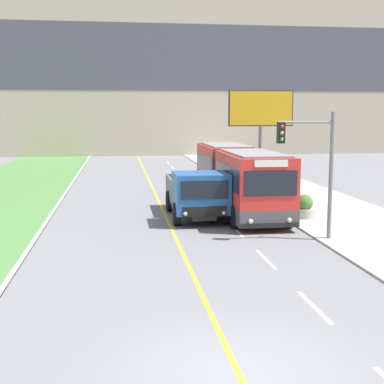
# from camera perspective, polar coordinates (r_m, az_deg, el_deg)

# --- Properties ---
(ground_plane) EXTENTS (300.00, 300.00, 0.00)m
(ground_plane) POSITION_cam_1_polar(r_m,az_deg,el_deg) (11.01, 4.88, -18.55)
(ground_plane) COLOR slate
(lane_marking_centre) EXTENTS (2.88, 140.00, 0.01)m
(lane_marking_centre) POSITION_cam_1_polar(r_m,az_deg,el_deg) (13.67, 3.89, -13.00)
(lane_marking_centre) COLOR gold
(lane_marking_centre) RESTS_ON ground_plane
(apartment_block_background) EXTENTS (80.00, 8.04, 21.95)m
(apartment_block_background) POSITION_cam_1_polar(r_m,az_deg,el_deg) (68.11, -6.07, 13.35)
(apartment_block_background) COLOR #BCAD93
(apartment_block_background) RESTS_ON ground_plane
(city_bus) EXTENTS (2.70, 12.40, 3.22)m
(city_bus) POSITION_cam_1_polar(r_m,az_deg,el_deg) (28.14, 4.92, 1.50)
(city_bus) COLOR red
(city_bus) RESTS_ON ground_plane
(dump_truck) EXTENTS (2.53, 6.28, 2.34)m
(dump_truck) POSITION_cam_1_polar(r_m,az_deg,el_deg) (25.09, 0.63, -0.34)
(dump_truck) COLOR black
(dump_truck) RESTS_ON ground_plane
(traffic_light_mast) EXTENTS (2.28, 0.32, 5.05)m
(traffic_light_mast) POSITION_cam_1_polar(r_m,az_deg,el_deg) (21.25, 12.89, 3.47)
(traffic_light_mast) COLOR slate
(traffic_light_mast) RESTS_ON ground_plane
(billboard_large) EXTENTS (4.65, 0.24, 6.61)m
(billboard_large) POSITION_cam_1_polar(r_m,az_deg,el_deg) (38.39, 7.35, 8.43)
(billboard_large) COLOR #59595B
(billboard_large) RESTS_ON ground_plane
(planter_round_near) EXTENTS (1.00, 1.00, 1.12)m
(planter_round_near) POSITION_cam_1_polar(r_m,az_deg,el_deg) (25.93, 11.89, -1.63)
(planter_round_near) COLOR #B7B2A8
(planter_round_near) RESTS_ON sidewalk_right
(planter_round_second) EXTENTS (0.96, 0.96, 1.07)m
(planter_round_second) POSITION_cam_1_polar(r_m,az_deg,el_deg) (29.36, 9.47, -0.44)
(planter_round_second) COLOR #B7B2A8
(planter_round_second) RESTS_ON sidewalk_right
(planter_round_third) EXTENTS (0.99, 0.99, 1.06)m
(planter_round_third) POSITION_cam_1_polar(r_m,az_deg,el_deg) (32.86, 7.72, 0.51)
(planter_round_third) COLOR #B7B2A8
(planter_round_third) RESTS_ON sidewalk_right
(planter_round_far) EXTENTS (1.06, 1.06, 1.15)m
(planter_round_far) POSITION_cam_1_polar(r_m,az_deg,el_deg) (36.38, 6.26, 1.36)
(planter_round_far) COLOR #B7B2A8
(planter_round_far) RESTS_ON sidewalk_right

